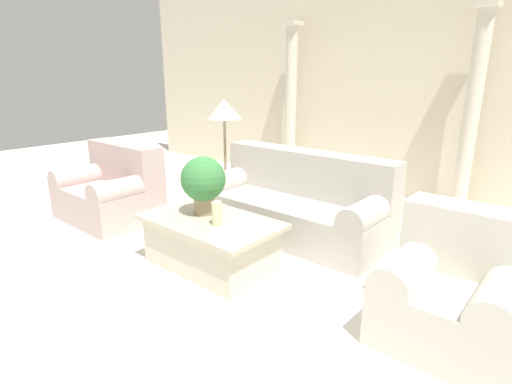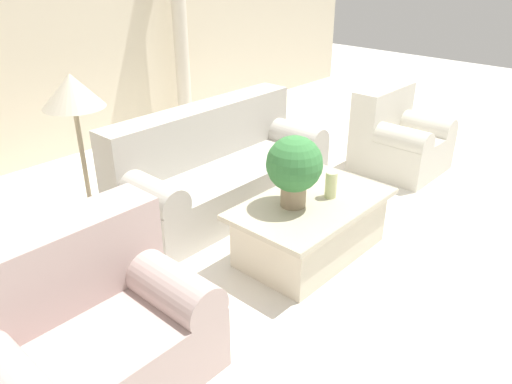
# 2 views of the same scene
# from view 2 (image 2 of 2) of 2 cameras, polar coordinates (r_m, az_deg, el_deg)

# --- Properties ---
(ground_plane) EXTENTS (16.00, 16.00, 0.00)m
(ground_plane) POSITION_cam_2_polar(r_m,az_deg,el_deg) (4.26, 2.86, -4.70)
(ground_plane) COLOR silver
(wall_back) EXTENTS (10.00, 0.06, 3.20)m
(wall_back) POSITION_cam_2_polar(r_m,az_deg,el_deg) (6.02, -20.47, 19.11)
(wall_back) COLOR beige
(wall_back) RESTS_ON ground_plane
(sofa_long) EXTENTS (2.08, 0.86, 0.90)m
(sofa_long) POSITION_cam_2_polar(r_m,az_deg,el_deg) (4.62, -4.23, 2.76)
(sofa_long) COLOR #B7B2A8
(sofa_long) RESTS_ON ground_plane
(loveseat) EXTENTS (1.21, 0.86, 0.90)m
(loveseat) POSITION_cam_2_polar(r_m,az_deg,el_deg) (2.90, -19.16, -14.65)
(loveseat) COLOR #BEA59F
(loveseat) RESTS_ON ground_plane
(coffee_table) EXTENTS (1.28, 0.76, 0.46)m
(coffee_table) POSITION_cam_2_polar(r_m,az_deg,el_deg) (3.91, 6.32, -3.97)
(coffee_table) COLOR beige
(coffee_table) RESTS_ON ground_plane
(potted_plant) EXTENTS (0.41, 0.41, 0.54)m
(potted_plant) POSITION_cam_2_polar(r_m,az_deg,el_deg) (3.60, 4.40, 2.95)
(potted_plant) COLOR #937F60
(potted_plant) RESTS_ON coffee_table
(pillar_candle) EXTENTS (0.09, 0.09, 0.21)m
(pillar_candle) POSITION_cam_2_polar(r_m,az_deg,el_deg) (3.84, 8.56, 0.84)
(pillar_candle) COLOR beige
(pillar_candle) RESTS_ON coffee_table
(floor_lamp) EXTENTS (0.44, 0.44, 1.41)m
(floor_lamp) POSITION_cam_2_polar(r_m,az_deg,el_deg) (3.79, -20.11, 9.68)
(floor_lamp) COLOR gray
(floor_lamp) RESTS_ON ground_plane
(column_right) EXTENTS (0.25, 0.25, 2.48)m
(column_right) POSITION_cam_2_polar(r_m,az_deg,el_deg) (6.52, -8.67, 17.85)
(column_right) COLOR beige
(column_right) RESTS_ON ground_plane
(armchair) EXTENTS (0.84, 0.83, 0.86)m
(armchair) POSITION_cam_2_polar(r_m,az_deg,el_deg) (5.58, 15.87, 6.02)
(armchair) COLOR beige
(armchair) RESTS_ON ground_plane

